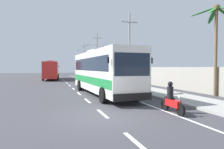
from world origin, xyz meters
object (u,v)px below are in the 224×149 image
object	(u,v)px
coach_bus_far_lane	(51,70)
palm_third	(216,28)
utility_pole_far	(97,54)
palm_second	(109,57)
pedestrian_near_kerb	(137,79)
pedestrian_midwalk	(114,76)
coach_bus_foreground	(102,71)
utility_pole_distant	(84,58)
palm_fourth	(129,55)
palm_nearest	(103,54)
motorcycle_beside_bus	(172,100)
utility_pole_mid	(129,47)

from	to	relation	value
coach_bus_far_lane	palm_third	xyz separation A→B (m)	(12.34, -27.64, 3.64)
utility_pole_far	palm_third	world-z (taller)	utility_pole_far
utility_pole_far	palm_second	xyz separation A→B (m)	(-0.33, -11.48, -1.27)
coach_bus_far_lane	palm_second	size ratio (longest dim) A/B	2.18
pedestrian_near_kerb	pedestrian_midwalk	bearing A→B (deg)	44.19
coach_bus_foreground	palm_second	world-z (taller)	palm_second
utility_pole_distant	palm_fourth	xyz separation A→B (m)	(2.01, -34.32, -1.10)
coach_bus_far_lane	palm_nearest	bearing A→B (deg)	30.73
motorcycle_beside_bus	pedestrian_near_kerb	size ratio (longest dim) A/B	1.22
palm_fourth	palm_nearest	bearing A→B (deg)	91.29
pedestrian_midwalk	palm_fourth	xyz separation A→B (m)	(3.43, 2.12, 3.38)
coach_bus_far_lane	utility_pole_mid	xyz separation A→B (m)	(10.83, -13.06, 3.49)
palm_nearest	palm_third	xyz separation A→B (m)	(0.00, -34.97, -0.12)
motorcycle_beside_bus	palm_fourth	distance (m)	24.81
utility_pole_distant	palm_third	distance (m)	53.53
motorcycle_beside_bus	palm_nearest	size ratio (longest dim) A/B	0.26
coach_bus_foreground	pedestrian_near_kerb	size ratio (longest dim) A/B	7.54
motorcycle_beside_bus	utility_pole_mid	world-z (taller)	utility_pole_mid
pedestrian_near_kerb	palm_second	distance (m)	14.09
pedestrian_midwalk	palm_third	world-z (taller)	palm_third
coach_bus_foreground	utility_pole_far	bearing A→B (deg)	77.73
motorcycle_beside_bus	utility_pole_distant	distance (m)	58.19
utility_pole_distant	palm_fourth	size ratio (longest dim) A/B	1.66
motorcycle_beside_bus	utility_pole_mid	size ratio (longest dim) A/B	0.19
utility_pole_far	palm_nearest	bearing A→B (deg)	26.26
motorcycle_beside_bus	palm_second	xyz separation A→B (m)	(4.67, 26.81, 3.54)
pedestrian_midwalk	utility_pole_distant	distance (m)	36.74
utility_pole_far	pedestrian_near_kerb	bearing A→B (deg)	-92.32
utility_pole_distant	palm_third	world-z (taller)	utility_pole_distant
utility_pole_mid	palm_third	world-z (taller)	utility_pole_mid
utility_pole_distant	palm_third	bearing A→B (deg)	-88.22
motorcycle_beside_bus	utility_pole_distant	size ratio (longest dim) A/B	0.19
utility_pole_far	utility_pole_mid	bearing A→B (deg)	-88.90
pedestrian_near_kerb	palm_fourth	bearing A→B (deg)	25.51
coach_bus_far_lane	pedestrian_midwalk	distance (m)	14.08
pedestrian_near_kerb	utility_pole_far	distance (m)	25.60
utility_pole_far	palm_fourth	xyz separation A→B (m)	(2.24, -14.85, -1.08)
coach_bus_far_lane	motorcycle_beside_bus	world-z (taller)	coach_bus_far_lane
coach_bus_foreground	pedestrian_near_kerb	world-z (taller)	coach_bus_foreground
motorcycle_beside_bus	coach_bus_far_lane	bearing A→B (deg)	99.70
pedestrian_midwalk	utility_pole_distant	bearing A→B (deg)	-21.27
coach_bus_far_lane	utility_pole_far	xyz separation A→B (m)	(10.45, 6.40, 3.60)
palm_third	palm_fourth	xyz separation A→B (m)	(0.35, 19.19, -1.11)
coach_bus_foreground	palm_third	size ratio (longest dim) A/B	1.64
palm_second	palm_nearest	bearing A→B (deg)	79.88
palm_nearest	palm_fourth	distance (m)	15.84
motorcycle_beside_bus	palm_second	size ratio (longest dim) A/B	0.35
coach_bus_foreground	palm_fourth	world-z (taller)	palm_fourth
coach_bus_foreground	motorcycle_beside_bus	bearing A→B (deg)	-78.82
palm_nearest	palm_third	size ratio (longest dim) A/B	1.02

